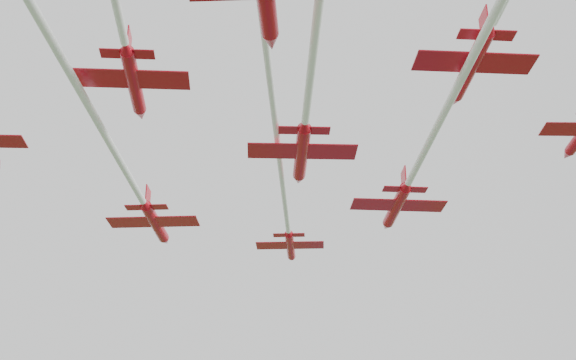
# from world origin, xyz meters

# --- Properties ---
(jet_lead) EXTENTS (8.13, 54.57, 2.38)m
(jet_lead) POSITION_xyz_m (-5.56, 7.96, 52.29)
(jet_lead) COLOR red
(jet_row2_left) EXTENTS (9.46, 45.27, 2.80)m
(jet_row2_left) POSITION_xyz_m (-18.71, -0.08, 50.73)
(jet_row2_left) COLOR red
(jet_row2_right) EXTENTS (15.52, 58.35, 2.93)m
(jet_row2_right) POSITION_xyz_m (8.51, -2.04, 52.43)
(jet_row2_right) COLOR red
(jet_row3_mid) EXTENTS (14.15, 62.73, 2.87)m
(jet_row3_mid) POSITION_xyz_m (-0.09, -18.96, 51.68)
(jet_row3_mid) COLOR red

